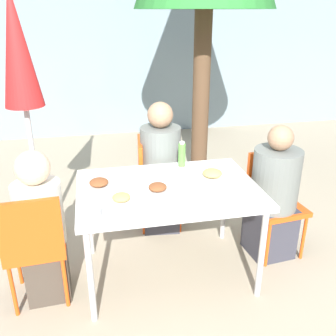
% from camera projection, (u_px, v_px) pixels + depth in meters
% --- Properties ---
extents(ground_plane, '(24.00, 24.00, 0.00)m').
position_uv_depth(ground_plane, '(168.00, 272.00, 3.01)').
color(ground_plane, tan).
extents(building_facade, '(10.00, 0.20, 3.00)m').
position_uv_depth(building_facade, '(118.00, 41.00, 5.94)').
color(building_facade, gray).
rests_on(building_facade, ground).
extents(dining_table, '(1.31, 0.90, 0.76)m').
position_uv_depth(dining_table, '(168.00, 194.00, 2.74)').
color(dining_table, white).
rests_on(dining_table, ground).
extents(chair_left, '(0.42, 0.42, 0.87)m').
position_uv_depth(chair_left, '(34.00, 242.00, 2.51)').
color(chair_left, '#E54C14').
rests_on(chair_left, ground).
extents(person_left, '(0.32, 0.32, 1.13)m').
position_uv_depth(person_left, '(42.00, 231.00, 2.58)').
color(person_left, '#473D33').
rests_on(person_left, ground).
extents(chair_right, '(0.44, 0.44, 0.87)m').
position_uv_depth(chair_right, '(273.00, 195.00, 3.15)').
color(chair_right, '#E54C14').
rests_on(chair_right, ground).
extents(person_right, '(0.38, 0.38, 1.14)m').
position_uv_depth(person_right, '(273.00, 197.00, 3.06)').
color(person_right, '#383842').
rests_on(person_right, ground).
extents(chair_far, '(0.44, 0.44, 0.87)m').
position_uv_depth(chair_far, '(152.00, 177.00, 3.50)').
color(chair_far, '#E54C14').
rests_on(chair_far, ground).
extents(person_far, '(0.36, 0.36, 1.22)m').
position_uv_depth(person_far, '(161.00, 172.00, 3.43)').
color(person_far, '#383842').
rests_on(person_far, ground).
extents(closed_umbrella, '(0.36, 0.36, 2.15)m').
position_uv_depth(closed_umbrella, '(19.00, 65.00, 2.88)').
color(closed_umbrella, '#333333').
rests_on(closed_umbrella, ground).
extents(plate_0, '(0.27, 0.27, 0.07)m').
position_uv_depth(plate_0, '(212.00, 175.00, 2.85)').
color(plate_0, white).
rests_on(plate_0, dining_table).
extents(plate_1, '(0.24, 0.24, 0.07)m').
position_uv_depth(plate_1, '(158.00, 189.00, 2.63)').
color(plate_1, white).
rests_on(plate_1, dining_table).
extents(plate_2, '(0.25, 0.25, 0.07)m').
position_uv_depth(plate_2, '(99.00, 184.00, 2.70)').
color(plate_2, white).
rests_on(plate_2, dining_table).
extents(plate_3, '(0.22, 0.22, 0.06)m').
position_uv_depth(plate_3, '(121.00, 199.00, 2.49)').
color(plate_3, white).
rests_on(plate_3, dining_table).
extents(bottle, '(0.06, 0.06, 0.21)m').
position_uv_depth(bottle, '(182.00, 154.00, 3.05)').
color(bottle, '#51A338').
rests_on(bottle, dining_table).
extents(drinking_cup, '(0.07, 0.07, 0.09)m').
position_uv_depth(drinking_cup, '(95.00, 214.00, 2.27)').
color(drinking_cup, silver).
rests_on(drinking_cup, dining_table).
extents(salad_bowl, '(0.17, 0.17, 0.05)m').
position_uv_depth(salad_bowl, '(220.00, 199.00, 2.49)').
color(salad_bowl, white).
rests_on(salad_bowl, dining_table).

